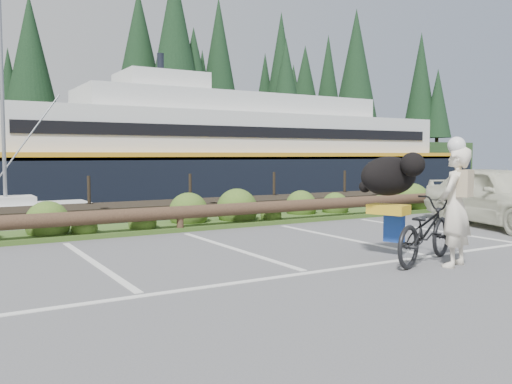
# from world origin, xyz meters

# --- Properties ---
(ground) EXTENTS (72.00, 72.00, 0.00)m
(ground) POSITION_xyz_m (0.00, 0.00, 0.00)
(ground) COLOR #545456
(vegetation_strip) EXTENTS (34.00, 1.60, 0.10)m
(vegetation_strip) POSITION_xyz_m (0.00, 5.30, 0.05)
(vegetation_strip) COLOR #3D5B21
(vegetation_strip) RESTS_ON ground
(log_rail) EXTENTS (32.00, 0.30, 0.60)m
(log_rail) POSITION_xyz_m (0.00, 4.60, 0.00)
(log_rail) COLOR #443021
(log_rail) RESTS_ON ground
(bicycle) EXTENTS (2.17, 1.37, 1.08)m
(bicycle) POSITION_xyz_m (2.10, -0.72, 0.54)
(bicycle) COLOR black
(bicycle) RESTS_ON ground
(cyclist) EXTENTS (0.81, 0.66, 1.90)m
(cyclist) POSITION_xyz_m (2.26, -1.17, 0.95)
(cyclist) COLOR #F3E7CE
(cyclist) RESTS_ON ground
(dog) EXTENTS (0.93, 1.29, 0.67)m
(dog) POSITION_xyz_m (1.88, -0.11, 1.41)
(dog) COLOR black
(dog) RESTS_ON bicycle
(parked_car) EXTENTS (2.91, 4.76, 1.51)m
(parked_car) POSITION_xyz_m (7.12, 1.42, 0.76)
(parked_car) COLOR beige
(parked_car) RESTS_ON ground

